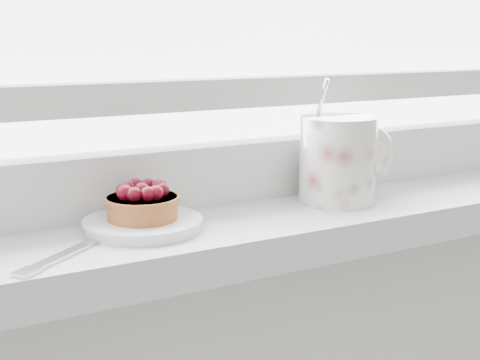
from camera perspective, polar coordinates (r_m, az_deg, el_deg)
saucer at (r=0.70m, az=-8.28°, el=-3.75°), size 0.12×0.12×0.01m
raspberry_tart at (r=0.69m, az=-8.34°, el=-1.89°), size 0.08×0.08×0.04m
floral_mug at (r=0.81m, az=8.54°, el=1.91°), size 0.13×0.09×0.15m
fork at (r=0.67m, az=-12.41°, el=-5.13°), size 0.18×0.15×0.00m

